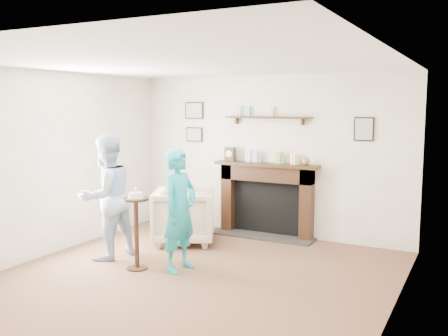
{
  "coord_description": "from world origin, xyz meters",
  "views": [
    {
      "loc": [
        2.96,
        -4.71,
        2.04
      ],
      "look_at": [
        0.04,
        0.9,
        1.24
      ],
      "focal_mm": 40.0,
      "sensor_mm": 36.0,
      "label": 1
    }
  ],
  "objects_px": {
    "man": "(108,257)",
    "pedestal_table": "(136,219)",
    "woman": "(180,270)",
    "armchair": "(185,242)"
  },
  "relations": [
    {
      "from": "man",
      "to": "pedestal_table",
      "type": "distance_m",
      "value": 0.92
    },
    {
      "from": "woman",
      "to": "pedestal_table",
      "type": "height_order",
      "value": "pedestal_table"
    },
    {
      "from": "pedestal_table",
      "to": "woman",
      "type": "bearing_deg",
      "value": 23.56
    },
    {
      "from": "armchair",
      "to": "woman",
      "type": "xyz_separation_m",
      "value": [
        0.61,
        -1.09,
        0.0
      ]
    },
    {
      "from": "man",
      "to": "woman",
      "type": "xyz_separation_m",
      "value": [
        1.14,
        0.02,
        0.0
      ]
    },
    {
      "from": "man",
      "to": "pedestal_table",
      "type": "height_order",
      "value": "pedestal_table"
    },
    {
      "from": "armchair",
      "to": "woman",
      "type": "distance_m",
      "value": 1.25
    },
    {
      "from": "pedestal_table",
      "to": "armchair",
      "type": "bearing_deg",
      "value": 94.99
    },
    {
      "from": "armchair",
      "to": "man",
      "type": "distance_m",
      "value": 1.23
    },
    {
      "from": "man",
      "to": "armchair",
      "type": "bearing_deg",
      "value": 167.88
    }
  ]
}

